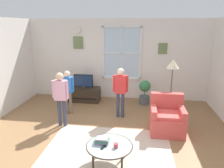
# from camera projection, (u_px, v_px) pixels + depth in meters

# --- Properties ---
(ground_plane) EXTENTS (6.49, 6.69, 0.02)m
(ground_plane) POSITION_uv_depth(u_px,v_px,m) (102.00, 146.00, 4.38)
(ground_plane) COLOR olive
(back_wall) EXTENTS (5.89, 0.17, 2.63)m
(back_wall) POSITION_uv_depth(u_px,v_px,m) (118.00, 59.00, 6.98)
(back_wall) COLOR silver
(back_wall) RESTS_ON ground_plane
(area_rug) EXTENTS (2.54, 2.14, 0.01)m
(area_rug) POSITION_uv_depth(u_px,v_px,m) (107.00, 153.00, 4.09)
(area_rug) COLOR #C6B29E
(area_rug) RESTS_ON ground_plane
(tv_stand) EXTENTS (1.04, 0.48, 0.46)m
(tv_stand) POSITION_uv_depth(u_px,v_px,m) (84.00, 94.00, 6.88)
(tv_stand) COLOR #2D2319
(tv_stand) RESTS_ON ground_plane
(television) EXTENTS (0.62, 0.08, 0.44)m
(television) POSITION_uv_depth(u_px,v_px,m) (83.00, 81.00, 6.75)
(television) COLOR #4C4C4C
(television) RESTS_ON tv_stand
(armchair) EXTENTS (0.76, 0.74, 0.87)m
(armchair) POSITION_uv_depth(u_px,v_px,m) (167.00, 119.00, 4.87)
(armchair) COLOR #D14C47
(armchair) RESTS_ON ground_plane
(coffee_table) EXTENTS (0.83, 0.83, 0.41)m
(coffee_table) POSITION_uv_depth(u_px,v_px,m) (109.00, 146.00, 3.66)
(coffee_table) COLOR #99B2B7
(coffee_table) RESTS_ON ground_plane
(book_stack) EXTENTS (0.26, 0.19, 0.10)m
(book_stack) POSITION_uv_depth(u_px,v_px,m) (102.00, 141.00, 3.71)
(book_stack) COLOR #CA83B5
(book_stack) RESTS_ON coffee_table
(cup) EXTENTS (0.08, 0.08, 0.08)m
(cup) POSITION_uv_depth(u_px,v_px,m) (116.00, 146.00, 3.57)
(cup) COLOR #BF3F3F
(cup) RESTS_ON coffee_table
(remote_near_books) EXTENTS (0.09, 0.14, 0.02)m
(remote_near_books) POSITION_uv_depth(u_px,v_px,m) (104.00, 147.00, 3.58)
(remote_near_books) COLOR black
(remote_near_books) RESTS_ON coffee_table
(person_blue_shirt) EXTENTS (0.37, 0.17, 1.24)m
(person_blue_shirt) POSITION_uv_depth(u_px,v_px,m) (68.00, 87.00, 5.76)
(person_blue_shirt) COLOR #726656
(person_blue_shirt) RESTS_ON ground_plane
(person_pink_shirt) EXTENTS (0.41, 0.19, 1.36)m
(person_pink_shirt) POSITION_uv_depth(u_px,v_px,m) (61.00, 93.00, 5.01)
(person_pink_shirt) COLOR #333851
(person_pink_shirt) RESTS_ON ground_plane
(person_red_shirt) EXTENTS (0.41, 0.19, 1.36)m
(person_red_shirt) POSITION_uv_depth(u_px,v_px,m) (121.00, 87.00, 5.51)
(person_red_shirt) COLOR #333851
(person_red_shirt) RESTS_ON ground_plane
(potted_plant_by_window) EXTENTS (0.36, 0.36, 0.77)m
(potted_plant_by_window) POSITION_uv_depth(u_px,v_px,m) (145.00, 91.00, 6.58)
(potted_plant_by_window) COLOR #4C565B
(potted_plant_by_window) RESTS_ON ground_plane
(floor_lamp) EXTENTS (0.32, 0.32, 1.59)m
(floor_lamp) POSITION_uv_depth(u_px,v_px,m) (173.00, 70.00, 5.33)
(floor_lamp) COLOR black
(floor_lamp) RESTS_ON ground_plane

